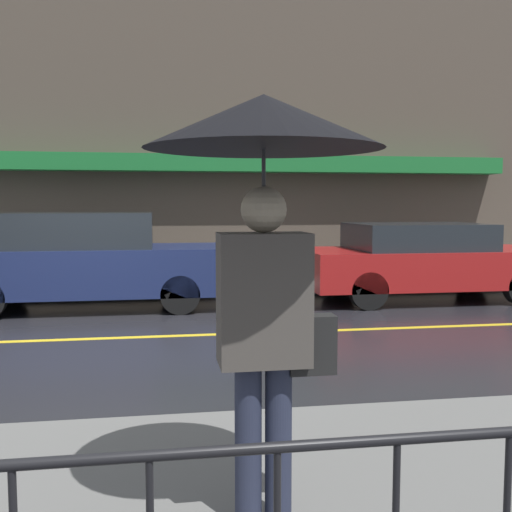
% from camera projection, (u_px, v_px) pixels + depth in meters
% --- Properties ---
extents(ground_plane, '(80.00, 80.00, 0.00)m').
position_uv_depth(ground_plane, '(97.00, 339.00, 7.77)').
color(ground_plane, black).
extents(sidewalk_far, '(28.00, 1.77, 0.11)m').
position_uv_depth(sidewalk_far, '(118.00, 290.00, 11.87)').
color(sidewalk_far, '#60605E').
rests_on(sidewalk_far, ground_plane).
extents(lane_marking, '(25.20, 0.12, 0.01)m').
position_uv_depth(lane_marking, '(97.00, 338.00, 7.77)').
color(lane_marking, gold).
rests_on(lane_marking, ground_plane).
extents(building_storefront, '(28.00, 0.85, 6.76)m').
position_uv_depth(building_storefront, '(118.00, 128.00, 12.58)').
color(building_storefront, '#4C4238').
rests_on(building_storefront, ground_plane).
extents(pedestrian, '(1.18, 1.18, 2.17)m').
position_uv_depth(pedestrian, '(264.00, 178.00, 2.94)').
color(pedestrian, '#23283D').
rests_on(pedestrian, sidewalk_near).
extents(car_navy, '(4.72, 1.71, 1.60)m').
position_uv_depth(car_navy, '(87.00, 261.00, 9.95)').
color(car_navy, '#19234C').
rests_on(car_navy, ground_plane).
extents(car_red, '(4.49, 1.92, 1.40)m').
position_uv_depth(car_red, '(423.00, 260.00, 10.91)').
color(car_red, maroon).
rests_on(car_red, ground_plane).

